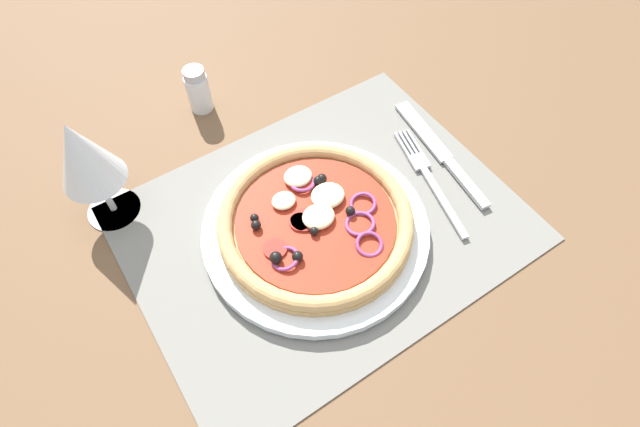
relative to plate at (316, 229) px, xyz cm
name	(u,v)px	position (x,y,z in cm)	size (l,w,h in cm)	color
ground_plane	(323,229)	(1.52, 0.67, -2.23)	(190.00, 140.00, 2.40)	brown
placemat	(323,223)	(1.52, 0.67, -0.83)	(45.29, 35.16, 0.40)	slate
plate	(316,229)	(0.00, 0.00, 0.00)	(26.61, 26.61, 1.25)	white
pizza	(315,221)	(0.04, 0.07, 1.73)	(22.58, 22.58, 2.67)	tan
fork	(427,175)	(16.54, -0.78, -0.41)	(5.76, 17.84, 0.44)	#B2B5BA
knife	(439,151)	(20.54, 1.46, -0.37)	(4.20, 20.05, 0.62)	#B2B5BA
wine_glass	(83,157)	(-18.78, 16.52, 9.03)	(7.20, 7.20, 14.90)	silver
pepper_shaker	(198,90)	(-1.87, 26.74, 2.23)	(3.20, 3.20, 6.70)	silver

